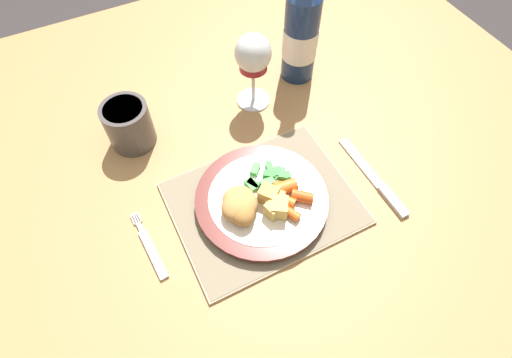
% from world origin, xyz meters
% --- Properties ---
extents(ground_plane, '(6.00, 6.00, 0.00)m').
position_xyz_m(ground_plane, '(0.00, 0.00, 0.00)').
color(ground_plane, '#383333').
extents(dining_table, '(1.48, 1.08, 0.74)m').
position_xyz_m(dining_table, '(0.00, 0.00, 0.67)').
color(dining_table, '#AD7F4C').
rests_on(dining_table, ground).
extents(placemat, '(0.31, 0.25, 0.01)m').
position_xyz_m(placemat, '(0.03, -0.16, 0.74)').
color(placemat, tan).
rests_on(placemat, dining_table).
extents(dinner_plate, '(0.23, 0.23, 0.02)m').
position_xyz_m(dinner_plate, '(0.02, -0.16, 0.76)').
color(dinner_plate, white).
rests_on(dinner_plate, placemat).
extents(breaded_croquettes, '(0.08, 0.08, 0.04)m').
position_xyz_m(breaded_croquettes, '(-0.02, -0.16, 0.78)').
color(breaded_croquettes, tan).
rests_on(breaded_croquettes, dinner_plate).
extents(green_beans_pile, '(0.08, 0.06, 0.02)m').
position_xyz_m(green_beans_pile, '(0.05, -0.13, 0.77)').
color(green_beans_pile, '#338438').
rests_on(green_beans_pile, dinner_plate).
extents(glazed_carrots, '(0.07, 0.09, 0.02)m').
position_xyz_m(glazed_carrots, '(0.06, -0.18, 0.78)').
color(glazed_carrots, '#CC5119').
rests_on(glazed_carrots, dinner_plate).
extents(fork, '(0.02, 0.14, 0.01)m').
position_xyz_m(fork, '(-0.18, -0.15, 0.74)').
color(fork, silver).
rests_on(fork, dining_table).
extents(table_knife, '(0.02, 0.19, 0.01)m').
position_xyz_m(table_knife, '(0.23, -0.21, 0.74)').
color(table_knife, silver).
rests_on(table_knife, dining_table).
extents(wine_glass, '(0.07, 0.07, 0.16)m').
position_xyz_m(wine_glass, '(0.12, 0.08, 0.86)').
color(wine_glass, silver).
rests_on(wine_glass, dining_table).
extents(bottle, '(0.07, 0.07, 0.30)m').
position_xyz_m(bottle, '(0.25, 0.11, 0.85)').
color(bottle, navy).
rests_on(bottle, dining_table).
extents(roast_potatoes, '(0.05, 0.07, 0.03)m').
position_xyz_m(roast_potatoes, '(0.03, -0.18, 0.78)').
color(roast_potatoes, '#DBB256').
rests_on(roast_potatoes, dinner_plate).
extents(drinking_cup, '(0.09, 0.09, 0.09)m').
position_xyz_m(drinking_cup, '(-0.14, 0.09, 0.79)').
color(drinking_cup, '#4C4747').
rests_on(drinking_cup, dining_table).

